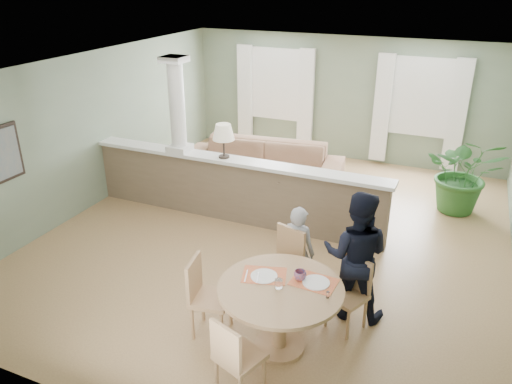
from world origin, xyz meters
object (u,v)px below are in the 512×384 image
at_px(houseplant, 464,174).
at_px(chair_side, 205,293).
at_px(sofa, 261,167).
at_px(chair_far_man, 351,290).
at_px(man_person, 356,256).
at_px(chair_far_boy, 284,263).
at_px(chair_near, 235,355).
at_px(dining_table, 281,299).
at_px(child_person, 298,251).

height_order(houseplant, chair_side, houseplant).
height_order(sofa, houseplant, houseplant).
distance_m(chair_far_man, chair_side, 1.73).
relative_size(chair_side, man_person, 0.58).
relative_size(houseplant, chair_side, 1.47).
relative_size(chair_far_boy, chair_near, 1.09).
distance_m(sofa, chair_far_man, 4.24).
bearing_deg(dining_table, chair_far_boy, 108.24).
bearing_deg(dining_table, child_person, 99.55).
bearing_deg(chair_side, chair_far_man, -71.83).
height_order(houseplant, chair_far_boy, houseplant).
bearing_deg(man_person, chair_side, 30.06).
relative_size(sofa, man_person, 1.87).
relative_size(chair_far_man, man_person, 0.54).
height_order(sofa, chair_far_boy, chair_far_boy).
bearing_deg(man_person, houseplant, -110.76).
xyz_separation_m(sofa, chair_far_boy, (1.68, -3.20, 0.10)).
xyz_separation_m(chair_far_boy, child_person, (0.11, 0.21, 0.08)).
distance_m(chair_side, child_person, 1.38).
bearing_deg(chair_side, man_person, -64.90).
xyz_separation_m(chair_far_man, chair_near, (-0.78, -1.55, 0.02)).
distance_m(dining_table, chair_far_boy, 0.92).
xyz_separation_m(sofa, houseplant, (3.63, 0.51, 0.26)).
height_order(chair_far_man, man_person, man_person).
bearing_deg(child_person, sofa, -52.20).
relative_size(houseplant, chair_near, 1.54).
height_order(dining_table, man_person, man_person).
height_order(chair_far_man, chair_side, chair_side).
height_order(chair_near, man_person, man_person).
height_order(houseplant, chair_far_man, houseplant).
bearing_deg(man_person, chair_far_boy, 0.71).
relative_size(chair_far_boy, chair_side, 1.04).
xyz_separation_m(dining_table, chair_near, (-0.16, -0.83, -0.15)).
bearing_deg(chair_near, child_person, -69.71).
distance_m(child_person, man_person, 0.81).
bearing_deg(sofa, child_person, -66.23).
distance_m(houseplant, chair_near, 5.72).
relative_size(dining_table, man_person, 0.83).
bearing_deg(chair_far_man, man_person, 120.55).
xyz_separation_m(houseplant, dining_table, (-1.66, -4.58, -0.05)).
xyz_separation_m(chair_near, man_person, (0.76, 1.78, 0.32)).
xyz_separation_m(sofa, dining_table, (1.96, -4.07, 0.21)).
relative_size(houseplant, chair_far_boy, 1.42).
relative_size(dining_table, chair_far_man, 1.54).
bearing_deg(dining_table, houseplant, 70.06).
relative_size(chair_far_man, child_person, 0.70).
distance_m(dining_table, child_person, 1.10).
relative_size(houseplant, child_person, 1.12).
bearing_deg(chair_far_boy, houseplant, 81.00).
xyz_separation_m(houseplant, man_person, (-1.07, -3.63, 0.12)).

